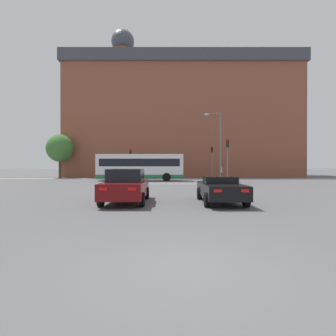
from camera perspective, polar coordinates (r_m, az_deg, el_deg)
name	(u,v)px	position (r m, az deg, el deg)	size (l,w,h in m)	color
ground_plane	(187,268)	(4.83, 4.21, -20.91)	(400.00, 400.00, 0.00)	#545456
stop_line_strip	(171,184)	(26.37, 0.60, -3.48)	(8.77, 0.30, 0.01)	silver
far_pavement	(170,179)	(37.94, 0.37, -2.32)	(69.75, 2.50, 0.01)	gray
brick_civic_building	(180,120)	(50.38, 2.65, 10.39)	(40.30, 15.92, 27.51)	brown
car_saloon_left	(125,186)	(12.88, -9.24, -3.86)	(2.02, 4.49, 1.63)	#600C0F
car_roadster_right	(220,189)	(12.88, 11.17, -4.53)	(1.91, 4.37, 1.26)	black
bus_crossing_lead	(140,167)	(32.16, -6.17, 0.29)	(10.36, 2.75, 3.23)	silver
traffic_light_near_right	(227,154)	(27.52, 12.69, 2.98)	(0.26, 0.31, 4.54)	slate
traffic_light_far_left	(130,159)	(37.58, -8.33, 1.94)	(0.26, 0.31, 4.18)	slate
traffic_light_far_right	(211,157)	(38.16, 9.40, 2.28)	(0.26, 0.31, 4.59)	slate
street_lamp_junction	(217,140)	(31.33, 10.69, 6.00)	(1.96, 0.36, 8.09)	slate
pedestrian_waiting	(181,172)	(38.12, 2.81, -0.94)	(0.38, 0.46, 1.58)	#333851
pedestrian_walking_east	(220,171)	(38.84, 11.34, -0.69)	(0.33, 0.45, 1.80)	#333851
tree_by_building	(59,148)	(43.41, -22.64, 3.99)	(3.99, 3.99, 6.66)	#4C3823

